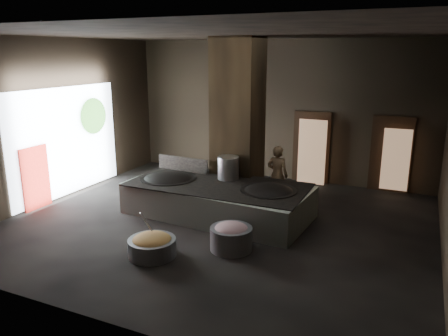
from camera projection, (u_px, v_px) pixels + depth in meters
The scene contains 27 objects.
floor at pixel (219, 224), 10.87m from camera, with size 10.00×9.00×0.10m, color black.
ceiling at pixel (218, 31), 9.69m from camera, with size 10.00×9.00×0.10m, color black.
back_wall at pixel (278, 110), 14.28m from camera, with size 10.00×0.10×4.50m, color black.
front_wall at pixel (84, 185), 6.27m from camera, with size 10.00×0.10×4.50m, color black.
left_wall at pixel (57, 120), 12.30m from camera, with size 0.10×9.00×4.50m, color black.
pillar at pixel (238, 121), 12.07m from camera, with size 1.20×1.20×4.50m, color black.
hearth_platform at pixel (218, 200), 11.26m from camera, with size 4.64×2.22×0.81m, color #9FB09E.
platform_cap at pixel (218, 185), 11.16m from camera, with size 4.54×2.18×0.03m, color black.
wok_left at pixel (168, 181), 11.71m from camera, with size 1.46×1.46×0.40m, color black.
wok_left_rim at pixel (168, 178), 11.69m from camera, with size 1.49×1.49×0.05m, color black.
wok_right at pixel (268, 193), 10.68m from camera, with size 1.36×1.36×0.38m, color black.
wok_right_rim at pixel (269, 191), 10.66m from camera, with size 1.39×1.39×0.05m, color black.
stock_pot at pixel (228, 168), 11.54m from camera, with size 0.57×0.57×0.61m, color #ACAFB4.
splash_guard at pixel (183, 164), 12.34m from camera, with size 1.62×0.06×0.40m, color black.
cook at pixel (277, 175), 11.99m from camera, with size 0.60×0.39×1.65m, color olive.
veg_basin at pixel (152, 247), 9.03m from camera, with size 0.99×0.99×0.37m, color slate.
veg_fill at pixel (152, 240), 8.99m from camera, with size 0.81×0.81×0.25m, color #AAB155.
ladle at pixel (149, 227), 9.13m from camera, with size 0.03×0.03×0.78m, color #ACAFB4.
meat_basin at pixel (231, 238), 9.30m from camera, with size 0.90×0.90×0.50m, color slate.
meat_fill at pixel (231, 230), 9.25m from camera, with size 0.75×0.75×0.29m, color #AE6876.
doorway_near at pixel (311, 149), 14.00m from camera, with size 1.18×0.08×2.38m, color black.
doorway_near_glow at pixel (312, 152), 13.72m from camera, with size 0.87×0.04×2.06m, color #8C6647.
doorway_far at pixel (391, 156), 13.04m from camera, with size 1.18×0.08×2.38m, color black.
doorway_far_glow at pixel (396, 160), 12.74m from camera, with size 0.77×0.04×1.83m, color #8C6647.
left_opening at pixel (67, 141), 12.60m from camera, with size 0.04×4.20×3.10m, color white.
pavilion_sliver at pixel (36, 178), 11.62m from camera, with size 0.05×0.90×1.70m, color maroon.
tree_silhouette at pixel (94, 116), 13.38m from camera, with size 0.28×1.10×1.10m, color #194714.
Camera 1 is at (4.32, -9.18, 4.09)m, focal length 35.00 mm.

